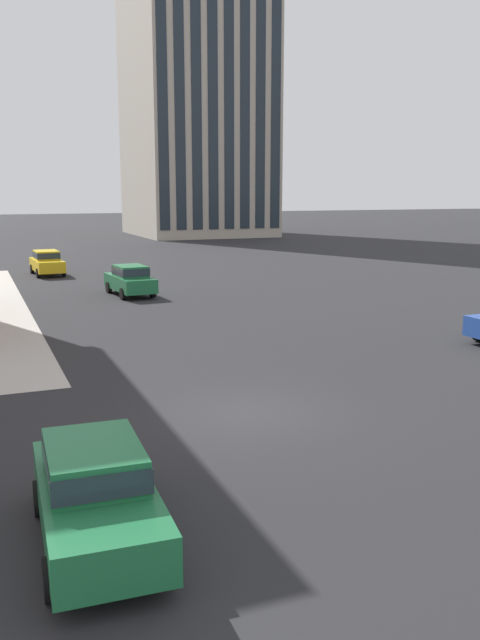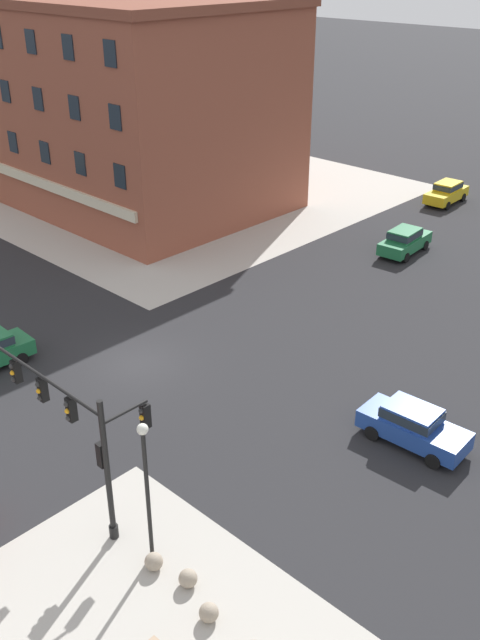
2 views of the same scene
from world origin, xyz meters
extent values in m
plane|color=#262628|center=(0.00, 0.00, 0.00)|extent=(320.00, 320.00, 0.00)
cube|color=#B7B2A8|center=(-20.00, 20.00, 0.00)|extent=(32.00, 32.00, 0.02)
cylinder|color=black|center=(8.38, -7.86, 0.25)|extent=(0.32, 0.32, 0.50)
cylinder|color=black|center=(8.38, -7.86, 2.80)|extent=(0.20, 0.20, 5.61)
cylinder|color=black|center=(5.31, -7.86, 5.03)|extent=(6.14, 0.12, 0.12)
cylinder|color=black|center=(8.38, -6.96, 4.73)|extent=(0.11, 1.80, 0.11)
cube|color=black|center=(6.67, -7.86, 4.48)|extent=(0.28, 0.28, 0.90)
sphere|color=#282828|center=(6.67, -8.02, 4.76)|extent=(0.18, 0.18, 0.18)
sphere|color=orange|center=(6.67, -8.02, 4.48)|extent=(0.18, 0.18, 0.18)
sphere|color=#282828|center=(6.67, -8.02, 4.20)|extent=(0.18, 0.18, 0.18)
cube|color=black|center=(4.97, -7.86, 4.48)|extent=(0.28, 0.28, 0.90)
sphere|color=#282828|center=(4.97, -8.02, 4.76)|extent=(0.18, 0.18, 0.18)
sphere|color=orange|center=(4.97, -8.02, 4.48)|extent=(0.18, 0.18, 0.18)
sphere|color=#282828|center=(4.97, -8.02, 4.20)|extent=(0.18, 0.18, 0.18)
cube|color=black|center=(3.26, -7.86, 4.48)|extent=(0.28, 0.28, 0.90)
sphere|color=#282828|center=(3.26, -8.02, 4.76)|extent=(0.18, 0.18, 0.18)
sphere|color=orange|center=(3.26, -8.02, 4.48)|extent=(0.18, 0.18, 0.18)
sphere|color=#282828|center=(3.26, -8.02, 4.20)|extent=(0.18, 0.18, 0.18)
cube|color=black|center=(8.18, -7.86, 3.43)|extent=(0.28, 0.28, 0.90)
sphere|color=#282828|center=(8.02, -7.86, 3.71)|extent=(0.18, 0.18, 0.18)
sphere|color=orange|center=(8.02, -7.86, 3.43)|extent=(0.18, 0.18, 0.18)
sphere|color=#282828|center=(8.02, -7.86, 3.15)|extent=(0.18, 0.18, 0.18)
cube|color=black|center=(8.38, -6.16, 4.18)|extent=(0.28, 0.28, 0.90)
sphere|color=#282828|center=(8.38, -6.32, 4.46)|extent=(0.18, 0.18, 0.18)
sphere|color=orange|center=(8.38, -6.32, 4.18)|extent=(0.18, 0.18, 0.18)
sphere|color=#282828|center=(8.38, -6.32, 3.90)|extent=(0.18, 0.18, 0.18)
sphere|color=gray|center=(10.44, -7.83, 0.30)|extent=(0.61, 0.61, 0.61)
sphere|color=gray|center=(11.75, -7.53, 0.30)|extent=(0.61, 0.61, 0.61)
sphere|color=gray|center=(13.16, -7.98, 0.30)|extent=(0.61, 0.61, 0.61)
cylinder|color=black|center=(10.00, -7.53, 2.51)|extent=(0.14, 0.14, 5.01)
sphere|color=white|center=(10.00, -7.53, 5.19)|extent=(0.36, 0.36, 0.36)
cube|color=gold|center=(-1.58, 32.24, 0.70)|extent=(1.98, 4.48, 0.76)
cube|color=gold|center=(-1.58, 32.39, 1.38)|extent=(1.60, 2.19, 0.60)
cube|color=#232D38|center=(-1.58, 32.39, 1.38)|extent=(1.64, 2.28, 0.40)
cylinder|color=black|center=(-0.67, 30.92, 0.32)|extent=(0.25, 0.65, 0.64)
cylinder|color=black|center=(-2.34, 30.84, 0.32)|extent=(0.25, 0.65, 0.64)
cylinder|color=black|center=(-0.81, 33.65, 0.32)|extent=(0.25, 0.65, 0.64)
cylinder|color=black|center=(-2.48, 33.56, 0.32)|extent=(0.25, 0.65, 0.64)
cylinder|color=black|center=(-4.00, -3.98, 0.32)|extent=(0.25, 0.65, 0.64)
cylinder|color=black|center=(-5.67, -3.91, 0.32)|extent=(0.25, 0.65, 0.64)
cube|color=#1E6B3D|center=(1.67, 21.08, 0.70)|extent=(2.11, 4.53, 0.76)
cube|color=#1E6B3D|center=(1.68, 20.93, 1.38)|extent=(1.66, 2.22, 0.60)
cube|color=#232D38|center=(1.68, 20.93, 1.38)|extent=(1.70, 2.32, 0.40)
cylinder|color=black|center=(0.72, 22.37, 0.32)|extent=(0.27, 0.66, 0.64)
cylinder|color=black|center=(2.39, 22.50, 0.32)|extent=(0.27, 0.66, 0.64)
cylinder|color=black|center=(0.94, 19.65, 0.32)|extent=(0.27, 0.66, 0.64)
cylinder|color=black|center=(2.61, 19.78, 0.32)|extent=(0.27, 0.66, 0.64)
cube|color=#23479E|center=(12.97, 3.70, 0.70)|extent=(4.48, 1.97, 0.76)
cube|color=#23479E|center=(12.82, 3.69, 1.38)|extent=(2.18, 1.59, 0.60)
cube|color=#232D38|center=(12.82, 3.69, 1.38)|extent=(2.27, 1.63, 0.40)
cylinder|color=black|center=(14.29, 4.60, 0.32)|extent=(0.65, 0.25, 0.64)
cylinder|color=black|center=(14.37, 2.93, 0.32)|extent=(0.65, 0.25, 0.64)
cylinder|color=black|center=(11.56, 4.47, 0.32)|extent=(0.65, 0.25, 0.64)
cylinder|color=black|center=(11.64, 2.80, 0.32)|extent=(0.65, 0.25, 0.64)
cube|color=brown|center=(-21.58, 16.10, 7.17)|extent=(25.16, 16.19, 14.34)
cube|color=beige|center=(-21.58, 7.88, 3.05)|extent=(23.90, 0.24, 0.70)
cube|color=#1E2833|center=(-23.67, 7.96, 5.38)|extent=(1.10, 0.08, 1.50)
cube|color=#1E2833|center=(-19.48, 7.96, 5.38)|extent=(1.10, 0.08, 1.50)
cube|color=#1E2833|center=(-15.29, 7.96, 5.38)|extent=(1.10, 0.08, 1.50)
cube|color=#1E2833|center=(-11.10, 7.96, 5.38)|extent=(1.10, 0.08, 1.50)
cube|color=#1E2833|center=(-23.67, 7.96, 8.96)|extent=(1.10, 0.08, 1.50)
cube|color=#1E2833|center=(-19.48, 7.96, 8.96)|extent=(1.10, 0.08, 1.50)
cube|color=#1E2833|center=(-15.29, 7.96, 8.96)|extent=(1.10, 0.08, 1.50)
cube|color=#1E2833|center=(-11.10, 7.96, 8.96)|extent=(1.10, 0.08, 1.50)
cube|color=#1E2833|center=(-19.48, 7.96, 12.54)|extent=(1.10, 0.08, 1.50)
cube|color=#1E2833|center=(-15.29, 7.96, 12.54)|extent=(1.10, 0.08, 1.50)
cube|color=#1E2833|center=(-11.10, 7.96, 12.54)|extent=(1.10, 0.08, 1.50)
camera|label=1|loc=(-6.55, -15.72, 5.74)|focal=37.92mm
camera|label=2|loc=(23.98, -17.94, 17.91)|focal=39.84mm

